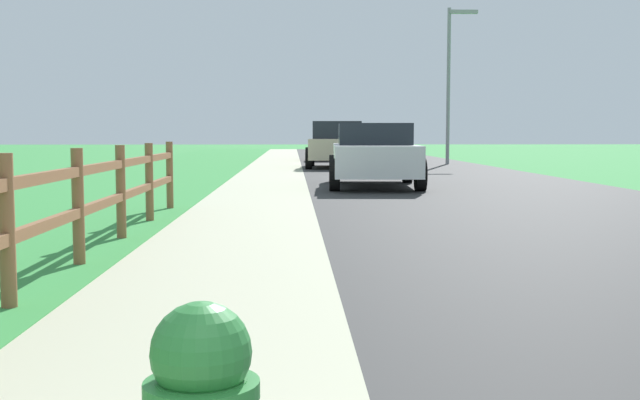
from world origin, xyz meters
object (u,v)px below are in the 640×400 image
parked_suv_white (374,154)px  parked_car_red (334,143)px  street_lamp (451,71)px  parked_car_beige (337,144)px

parked_suv_white → parked_car_red: 18.16m
parked_car_red → street_lamp: street_lamp is taller
parked_suv_white → parked_car_beige: (-0.26, 10.07, 0.08)m
parked_suv_white → street_lamp: (4.35, 12.90, 2.88)m
parked_car_red → parked_suv_white: bearing=-90.2°
parked_suv_white → parked_car_beige: parked_car_beige is taller
parked_suv_white → parked_car_beige: 10.08m
parked_car_red → street_lamp: bearing=-50.8°
parked_suv_white → street_lamp: 13.92m
parked_car_beige → street_lamp: street_lamp is taller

